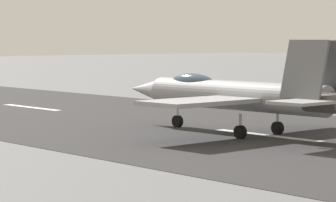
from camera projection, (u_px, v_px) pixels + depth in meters
ground_plane at (262, 135)px, 49.18m from camera, size 400.00×400.00×0.00m
runway_strip at (262, 135)px, 49.17m from camera, size 240.00×26.00×0.02m
fighter_jet at (238, 94)px, 49.47m from camera, size 17.65×14.66×5.53m
marker_cone_mid at (327, 112)px, 61.24m from camera, size 0.44×0.44×0.55m
marker_cone_far at (194, 101)px, 72.10m from camera, size 0.44×0.44×0.55m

